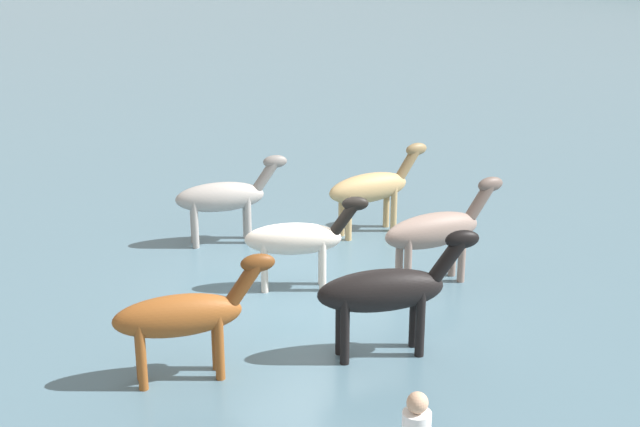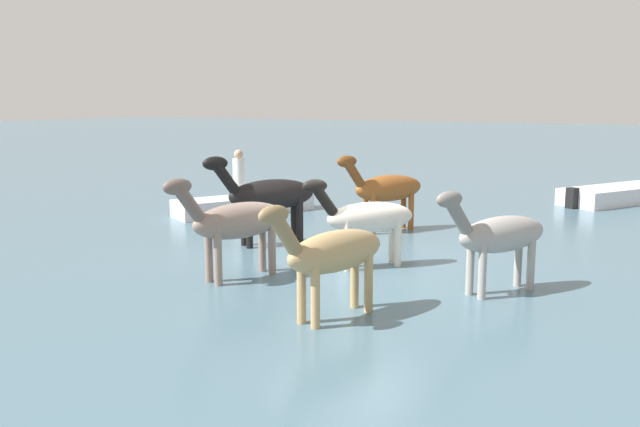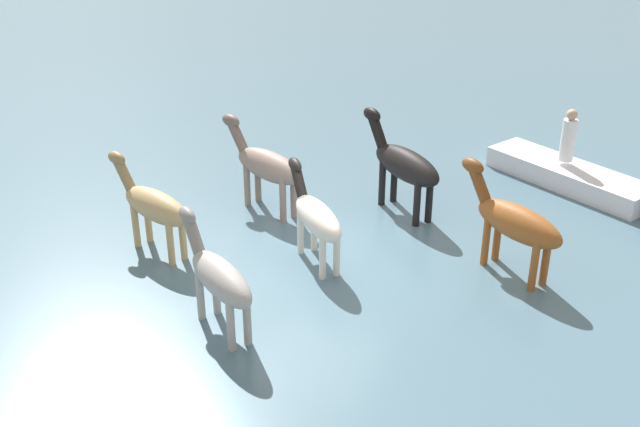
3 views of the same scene
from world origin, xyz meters
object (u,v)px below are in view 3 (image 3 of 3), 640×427
(horse_dun_straggler, at_px, (316,217))
(boat_motor_center, at_px, (569,179))
(horse_gray_outer, at_px, (219,277))
(horse_lead, at_px, (404,164))
(horse_pinto_flank, at_px, (154,205))
(horse_chestnut_trailing, at_px, (515,222))
(horse_rear_stallion, at_px, (266,165))
(person_boatman_standing, at_px, (569,137))

(horse_dun_straggler, distance_m, boat_motor_center, 6.70)
(horse_gray_outer, bearing_deg, horse_lead, -71.59)
(horse_pinto_flank, relative_size, boat_motor_center, 0.57)
(horse_lead, xyz_separation_m, horse_chestnut_trailing, (-1.65, -2.54, -0.05))
(horse_rear_stallion, relative_size, boat_motor_center, 0.60)
(horse_lead, height_order, horse_chestnut_trailing, horse_lead)
(horse_dun_straggler, relative_size, horse_chestnut_trailing, 0.82)
(person_boatman_standing, bearing_deg, horse_gray_outer, 151.79)
(horse_gray_outer, xyz_separation_m, horse_chestnut_trailing, (3.56, -3.91, 0.06))
(horse_chestnut_trailing, bearing_deg, horse_gray_outer, 73.87)
(horse_pinto_flank, bearing_deg, horse_dun_straggler, -145.94)
(horse_dun_straggler, bearing_deg, horse_chestnut_trailing, -119.93)
(horse_gray_outer, distance_m, boat_motor_center, 9.14)
(horse_pinto_flank, distance_m, person_boatman_standing, 9.16)
(horse_dun_straggler, bearing_deg, horse_rear_stallion, 1.33)
(horse_gray_outer, xyz_separation_m, boat_motor_center, (7.93, -4.46, -0.79))
(horse_dun_straggler, relative_size, horse_rear_stallion, 0.78)
(horse_rear_stallion, relative_size, horse_pinto_flank, 1.04)
(horse_lead, distance_m, horse_dun_straggler, 2.79)
(horse_gray_outer, relative_size, horse_rear_stallion, 0.88)
(horse_rear_stallion, distance_m, horse_pinto_flank, 2.67)
(horse_pinto_flank, bearing_deg, horse_chestnut_trailing, -145.05)
(horse_lead, xyz_separation_m, horse_pinto_flank, (-3.45, 3.75, -0.11))
(horse_gray_outer, xyz_separation_m, person_boatman_standing, (8.02, -4.30, 0.16))
(horse_dun_straggler, distance_m, horse_rear_stallion, 2.44)
(horse_rear_stallion, xyz_separation_m, boat_motor_center, (3.75, -5.72, -0.86))
(horse_gray_outer, height_order, horse_lead, horse_lead)
(boat_motor_center, bearing_deg, horse_pinto_flank, 71.13)
(horse_lead, bearing_deg, boat_motor_center, -103.66)
(horse_dun_straggler, xyz_separation_m, person_boatman_standing, (5.47, -3.75, 0.19))
(horse_lead, relative_size, horse_chestnut_trailing, 1.03)
(horse_dun_straggler, bearing_deg, horse_lead, -63.62)
(boat_motor_center, bearing_deg, person_boatman_standing, 1.09)
(horse_rear_stallion, relative_size, horse_chestnut_trailing, 1.06)
(horse_gray_outer, relative_size, boat_motor_center, 0.53)
(horse_chestnut_trailing, xyz_separation_m, person_boatman_standing, (4.46, -0.39, 0.10))
(horse_dun_straggler, xyz_separation_m, horse_rear_stallion, (1.63, 1.81, 0.09))
(horse_lead, distance_m, horse_chestnut_trailing, 3.03)
(horse_dun_straggler, distance_m, horse_chestnut_trailing, 3.50)
(horse_gray_outer, bearing_deg, boat_motor_center, -86.22)
(horse_dun_straggler, bearing_deg, horse_gray_outer, 121.07)
(horse_rear_stallion, height_order, horse_chestnut_trailing, same)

